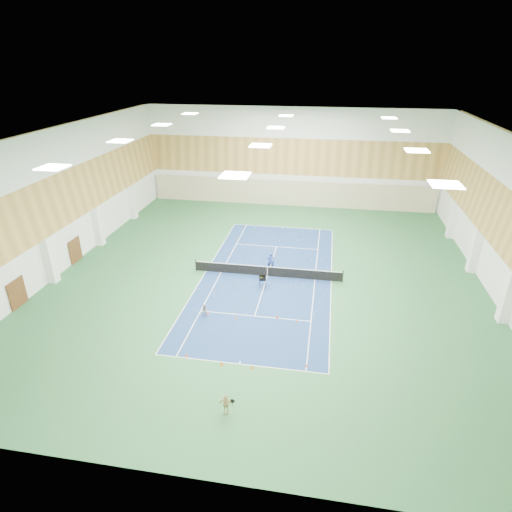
# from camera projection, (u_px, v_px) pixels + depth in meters

# --- Properties ---
(ground) EXTENTS (40.00, 40.00, 0.00)m
(ground) POSITION_uv_depth(u_px,v_px,m) (267.00, 276.00, 37.10)
(ground) COLOR #285E33
(ground) RESTS_ON ground
(room_shell) EXTENTS (36.00, 40.00, 12.00)m
(room_shell) POSITION_uv_depth(u_px,v_px,m) (268.00, 211.00, 34.56)
(room_shell) COLOR white
(room_shell) RESTS_ON ground
(wood_cladding) EXTENTS (36.00, 40.00, 8.00)m
(wood_cladding) POSITION_uv_depth(u_px,v_px,m) (268.00, 186.00, 33.71)
(wood_cladding) COLOR #BE8F46
(wood_cladding) RESTS_ON room_shell
(ceiling_light_grid) EXTENTS (21.40, 25.40, 0.06)m
(ceiling_light_grid) POSITION_uv_depth(u_px,v_px,m) (269.00, 136.00, 32.05)
(ceiling_light_grid) COLOR white
(ceiling_light_grid) RESTS_ON room_shell
(court_surface) EXTENTS (10.97, 23.77, 0.01)m
(court_surface) POSITION_uv_depth(u_px,v_px,m) (267.00, 276.00, 37.10)
(court_surface) COLOR navy
(court_surface) RESTS_ON ground
(tennis_balls_scatter) EXTENTS (10.57, 22.77, 0.07)m
(tennis_balls_scatter) POSITION_uv_depth(u_px,v_px,m) (267.00, 276.00, 37.08)
(tennis_balls_scatter) COLOR #BAD424
(tennis_balls_scatter) RESTS_ON ground
(tennis_net) EXTENTS (12.80, 0.10, 1.10)m
(tennis_net) POSITION_uv_depth(u_px,v_px,m) (267.00, 270.00, 36.87)
(tennis_net) COLOR black
(tennis_net) RESTS_ON ground
(back_curtain) EXTENTS (35.40, 0.16, 3.20)m
(back_curtain) POSITION_uv_depth(u_px,v_px,m) (290.00, 193.00, 54.05)
(back_curtain) COLOR #C6B793
(back_curtain) RESTS_ON ground
(door_left_a) EXTENTS (0.08, 1.80, 2.20)m
(door_left_a) POSITION_uv_depth(u_px,v_px,m) (17.00, 293.00, 32.23)
(door_left_a) COLOR #593319
(door_left_a) RESTS_ON ground
(door_left_b) EXTENTS (0.08, 1.80, 2.20)m
(door_left_b) POSITION_uv_depth(u_px,v_px,m) (75.00, 250.00, 39.37)
(door_left_b) COLOR #593319
(door_left_b) RESTS_ON ground
(coach) EXTENTS (0.69, 0.52, 1.72)m
(coach) POSITION_uv_depth(u_px,v_px,m) (271.00, 262.00, 37.73)
(coach) COLOR #203D97
(coach) RESTS_ON ground
(child_court) EXTENTS (0.56, 0.48, 1.01)m
(child_court) POSITION_uv_depth(u_px,v_px,m) (205.00, 311.00, 31.14)
(child_court) COLOR gray
(child_court) RESTS_ON ground
(child_apron) EXTENTS (0.76, 0.41, 1.23)m
(child_apron) POSITION_uv_depth(u_px,v_px,m) (226.00, 404.00, 22.61)
(child_apron) COLOR tan
(child_apron) RESTS_ON ground
(ball_cart) EXTENTS (0.70, 0.70, 0.99)m
(ball_cart) POSITION_uv_depth(u_px,v_px,m) (262.00, 281.00, 35.18)
(ball_cart) COLOR black
(ball_cart) RESTS_ON ground
(cone_svc_a) EXTENTS (0.17, 0.17, 0.19)m
(cone_svc_a) POSITION_uv_depth(u_px,v_px,m) (208.00, 313.00, 31.56)
(cone_svc_a) COLOR #FF450D
(cone_svc_a) RESTS_ON ground
(cone_svc_b) EXTENTS (0.19, 0.19, 0.21)m
(cone_svc_b) POSITION_uv_depth(u_px,v_px,m) (236.00, 317.00, 31.07)
(cone_svc_b) COLOR orange
(cone_svc_b) RESTS_ON ground
(cone_svc_c) EXTENTS (0.21, 0.21, 0.23)m
(cone_svc_c) POSITION_uv_depth(u_px,v_px,m) (277.00, 317.00, 31.11)
(cone_svc_c) COLOR red
(cone_svc_c) RESTS_ON ground
(cone_svc_d) EXTENTS (0.17, 0.17, 0.19)m
(cone_svc_d) POSITION_uv_depth(u_px,v_px,m) (297.00, 320.00, 30.71)
(cone_svc_d) COLOR #E14C0B
(cone_svc_d) RESTS_ON ground
(cone_base_a) EXTENTS (0.20, 0.20, 0.22)m
(cone_base_a) POSITION_uv_depth(u_px,v_px,m) (187.00, 355.00, 27.11)
(cone_base_a) COLOR #DB630B
(cone_base_a) RESTS_ON ground
(cone_base_b) EXTENTS (0.22, 0.22, 0.24)m
(cone_base_b) POSITION_uv_depth(u_px,v_px,m) (222.00, 363.00, 26.37)
(cone_base_b) COLOR #FF5C0D
(cone_base_b) RESTS_ON ground
(cone_base_c) EXTENTS (0.21, 0.21, 0.23)m
(cone_base_c) POSITION_uv_depth(u_px,v_px,m) (252.00, 367.00, 26.09)
(cone_base_c) COLOR orange
(cone_base_c) RESTS_ON ground
(cone_base_d) EXTENTS (0.18, 0.18, 0.20)m
(cone_base_d) POSITION_uv_depth(u_px,v_px,m) (307.00, 365.00, 26.24)
(cone_base_d) COLOR #FF520D
(cone_base_d) RESTS_ON ground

